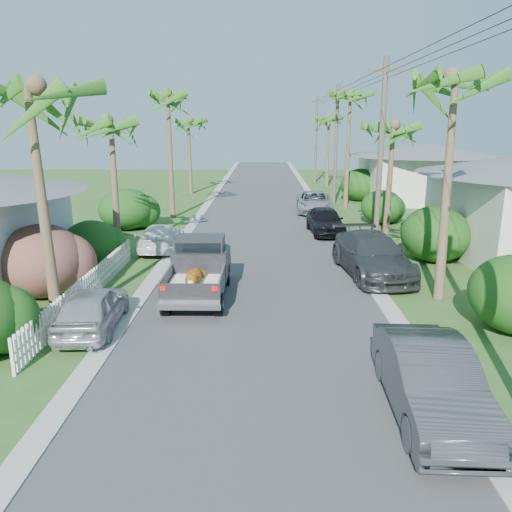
{
  "coord_description": "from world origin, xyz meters",
  "views": [
    {
      "loc": [
        0.09,
        -10.99,
        5.93
      ],
      "look_at": [
        -0.17,
        6.39,
        1.4
      ],
      "focal_mm": 35.0,
      "sensor_mm": 36.0,
      "label": 1
    }
  ],
  "objects_px": {
    "parked_car_rm": "(372,255)",
    "parked_car_lf": "(161,237)",
    "pickup_truck": "(200,267)",
    "parked_car_rn": "(430,381)",
    "parked_car_rd": "(314,202)",
    "palm_r_c": "(350,94)",
    "house_right_far": "(423,175)",
    "palm_l_b": "(110,121)",
    "palm_r_b": "(393,126)",
    "palm_r_d": "(329,118)",
    "utility_pole_c": "(336,144)",
    "parked_car_rf": "(325,221)",
    "palm_l_c": "(168,94)",
    "parked_car_ln": "(93,308)",
    "utility_pole_b": "(381,155)",
    "palm_l_a": "(30,88)",
    "palm_l_d": "(188,120)",
    "palm_r_a": "(458,78)",
    "utility_pole_d": "(316,139)"
  },
  "relations": [
    {
      "from": "palm_l_b",
      "to": "utility_pole_d",
      "type": "relative_size",
      "value": 0.82
    },
    {
      "from": "parked_car_ln",
      "to": "palm_l_c",
      "type": "xyz_separation_m",
      "value": [
        -1.0,
        19.09,
        7.24
      ]
    },
    {
      "from": "palm_l_c",
      "to": "palm_r_b",
      "type": "bearing_deg",
      "value": -29.05
    },
    {
      "from": "parked_car_rf",
      "to": "parked_car_ln",
      "type": "bearing_deg",
      "value": -125.44
    },
    {
      "from": "palm_l_c",
      "to": "palm_r_d",
      "type": "distance_m",
      "value": 21.95
    },
    {
      "from": "utility_pole_c",
      "to": "parked_car_rn",
      "type": "bearing_deg",
      "value": -93.88
    },
    {
      "from": "pickup_truck",
      "to": "palm_r_a",
      "type": "bearing_deg",
      "value": -2.14
    },
    {
      "from": "palm_l_a",
      "to": "utility_pole_d",
      "type": "height_order",
      "value": "utility_pole_d"
    },
    {
      "from": "parked_car_ln",
      "to": "utility_pole_d",
      "type": "bearing_deg",
      "value": -108.6
    },
    {
      "from": "parked_car_ln",
      "to": "palm_r_c",
      "type": "xyz_separation_m",
      "value": [
        11.2,
        23.09,
        7.44
      ]
    },
    {
      "from": "parked_car_rd",
      "to": "palm_r_c",
      "type": "xyz_separation_m",
      "value": [
        2.51,
        1.86,
        7.38
      ]
    },
    {
      "from": "utility_pole_c",
      "to": "palm_l_c",
      "type": "bearing_deg",
      "value": -152.65
    },
    {
      "from": "utility_pole_b",
      "to": "utility_pole_d",
      "type": "xyz_separation_m",
      "value": [
        0.0,
        30.0,
        0.0
      ]
    },
    {
      "from": "palm_l_a",
      "to": "palm_r_c",
      "type": "xyz_separation_m",
      "value": [
        12.4,
        23.0,
        1.18
      ]
    },
    {
      "from": "pickup_truck",
      "to": "palm_r_c",
      "type": "relative_size",
      "value": 0.54
    },
    {
      "from": "pickup_truck",
      "to": "utility_pole_c",
      "type": "xyz_separation_m",
      "value": [
        7.8,
        21.68,
        3.59
      ]
    },
    {
      "from": "parked_car_rf",
      "to": "palm_r_a",
      "type": "relative_size",
      "value": 0.51
    },
    {
      "from": "parked_car_rn",
      "to": "utility_pole_b",
      "type": "height_order",
      "value": "utility_pole_b"
    },
    {
      "from": "parked_car_rd",
      "to": "house_right_far",
      "type": "height_order",
      "value": "house_right_far"
    },
    {
      "from": "palm_l_a",
      "to": "palm_l_c",
      "type": "bearing_deg",
      "value": 89.4
    },
    {
      "from": "pickup_truck",
      "to": "parked_car_rn",
      "type": "height_order",
      "value": "pickup_truck"
    },
    {
      "from": "palm_r_d",
      "to": "house_right_far",
      "type": "relative_size",
      "value": 0.89
    },
    {
      "from": "parked_car_rm",
      "to": "parked_car_lf",
      "type": "height_order",
      "value": "parked_car_rm"
    },
    {
      "from": "palm_r_c",
      "to": "utility_pole_c",
      "type": "bearing_deg",
      "value": 106.7
    },
    {
      "from": "palm_l_c",
      "to": "palm_r_b",
      "type": "height_order",
      "value": "palm_l_c"
    },
    {
      "from": "palm_l_a",
      "to": "utility_pole_b",
      "type": "xyz_separation_m",
      "value": [
        11.8,
        10.0,
        -2.33
      ]
    },
    {
      "from": "palm_l_c",
      "to": "house_right_far",
      "type": "bearing_deg",
      "value": 22.83
    },
    {
      "from": "palm_l_b",
      "to": "palm_r_a",
      "type": "relative_size",
      "value": 0.85
    },
    {
      "from": "palm_l_a",
      "to": "utility_pole_d",
      "type": "xyz_separation_m",
      "value": [
        11.8,
        40.0,
        -2.33
      ]
    },
    {
      "from": "parked_car_rf",
      "to": "palm_r_b",
      "type": "bearing_deg",
      "value": -34.93
    },
    {
      "from": "parked_car_rn",
      "to": "pickup_truck",
      "type": "bearing_deg",
      "value": 128.23
    },
    {
      "from": "parked_car_ln",
      "to": "palm_r_a",
      "type": "relative_size",
      "value": 0.45
    },
    {
      "from": "parked_car_rd",
      "to": "palm_r_d",
      "type": "xyz_separation_m",
      "value": [
        2.81,
        15.86,
        6.01
      ]
    },
    {
      "from": "parked_car_rn",
      "to": "palm_r_c",
      "type": "height_order",
      "value": "palm_r_c"
    },
    {
      "from": "parked_car_rd",
      "to": "palm_l_b",
      "type": "xyz_separation_m",
      "value": [
        -10.49,
        -12.14,
        5.42
      ]
    },
    {
      "from": "house_right_far",
      "to": "palm_l_b",
      "type": "bearing_deg",
      "value": -137.73
    },
    {
      "from": "utility_pole_c",
      "to": "utility_pole_d",
      "type": "relative_size",
      "value": 1.0
    },
    {
      "from": "parked_car_rm",
      "to": "house_right_far",
      "type": "distance_m",
      "value": 22.88
    },
    {
      "from": "parked_car_rm",
      "to": "palm_r_a",
      "type": "xyz_separation_m",
      "value": [
        1.76,
        -2.78,
        6.6
      ]
    },
    {
      "from": "palm_l_c",
      "to": "utility_pole_b",
      "type": "height_order",
      "value": "palm_l_c"
    },
    {
      "from": "palm_l_a",
      "to": "palm_l_d",
      "type": "height_order",
      "value": "palm_l_a"
    },
    {
      "from": "parked_car_rn",
      "to": "palm_r_d",
      "type": "relative_size",
      "value": 0.58
    },
    {
      "from": "palm_l_a",
      "to": "palm_l_d",
      "type": "relative_size",
      "value": 1.06
    },
    {
      "from": "parked_car_rm",
      "to": "parked_car_lf",
      "type": "distance_m",
      "value": 10.32
    },
    {
      "from": "utility_pole_c",
      "to": "parked_car_ln",
      "type": "bearing_deg",
      "value": -112.9
    },
    {
      "from": "parked_car_lf",
      "to": "palm_l_c",
      "type": "distance_m",
      "value": 11.73
    },
    {
      "from": "parked_car_rf",
      "to": "utility_pole_b",
      "type": "relative_size",
      "value": 0.49
    },
    {
      "from": "palm_l_a",
      "to": "palm_l_b",
      "type": "relative_size",
      "value": 1.11
    },
    {
      "from": "utility_pole_b",
      "to": "palm_r_b",
      "type": "bearing_deg",
      "value": 63.43
    },
    {
      "from": "palm_r_b",
      "to": "palm_r_d",
      "type": "height_order",
      "value": "palm_r_d"
    }
  ]
}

